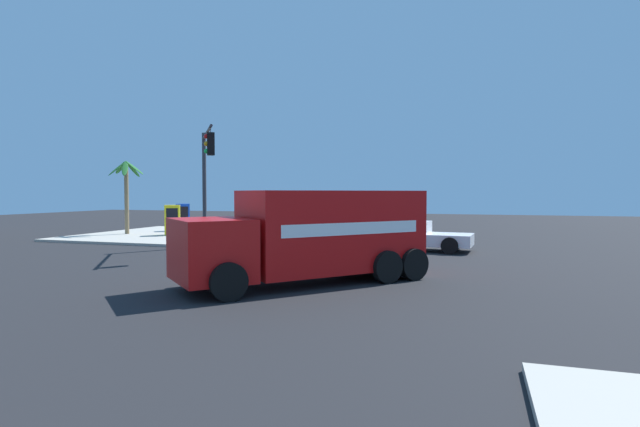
% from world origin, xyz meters
% --- Properties ---
extents(ground_plane, '(100.00, 100.00, 0.00)m').
position_xyz_m(ground_plane, '(0.00, 0.00, 0.00)').
color(ground_plane, black).
extents(sidewalk_corner_far, '(11.29, 11.29, 0.14)m').
position_xyz_m(sidewalk_corner_far, '(12.19, 12.19, 0.07)').
color(sidewalk_corner_far, '#B2ADA0').
rests_on(sidewalk_corner_far, ground).
extents(delivery_truck, '(7.35, 7.03, 2.83)m').
position_xyz_m(delivery_truck, '(-0.43, -1.04, 1.47)').
color(delivery_truck, red).
rests_on(delivery_truck, ground).
extents(traffic_light_primary, '(4.05, 2.86, 5.63)m').
position_xyz_m(traffic_light_primary, '(5.86, 6.41, 3.89)').
color(traffic_light_primary, '#38383D').
rests_on(traffic_light_primary, sidewalk_corner_far).
extents(pickup_white, '(2.60, 5.35, 1.38)m').
position_xyz_m(pickup_white, '(9.08, -3.02, 0.73)').
color(pickup_white, white).
rests_on(pickup_white, ground).
extents(vending_machine_red, '(1.13, 1.17, 1.85)m').
position_xyz_m(vending_machine_red, '(14.53, 13.47, 1.07)').
color(vending_machine_red, '#0F38B2').
rests_on(vending_machine_red, sidewalk_corner_far).
extents(vending_machine_blue, '(1.11, 1.16, 1.85)m').
position_xyz_m(vending_machine_blue, '(11.36, 12.10, 1.07)').
color(vending_machine_blue, yellow).
rests_on(vending_machine_blue, sidewalk_corner_far).
extents(palm_tree_far, '(2.19, 2.45, 4.65)m').
position_xyz_m(palm_tree_far, '(11.16, 15.33, 3.17)').
color(palm_tree_far, '#7A6647').
rests_on(palm_tree_far, sidewalk_corner_far).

